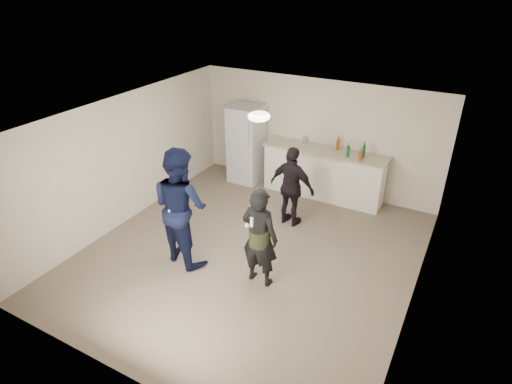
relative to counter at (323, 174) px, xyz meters
The scene contains 21 objects.
floor 2.74m from the counter, 97.00° to the right, with size 6.00×6.00×0.00m, color #6B5B4C.
ceiling 3.34m from the counter, 97.00° to the right, with size 6.00×6.00×0.00m, color silver.
wall_back 0.86m from the counter, 134.81° to the left, with size 6.00×6.00×0.00m, color beige.
wall_front 5.73m from the counter, 93.31° to the right, with size 6.00×6.00×0.00m, color beige.
wall_left 4.14m from the counter, 139.06° to the right, with size 6.00×6.00×0.00m, color beige.
wall_right 3.68m from the counter, 47.79° to the right, with size 6.00×6.00×0.00m, color beige.
counter is the anchor object (origin of this frame).
counter_top 0.55m from the counter, ahead, with size 2.68×0.64×0.04m, color #B9B18F.
fridge 1.92m from the counter, behind, with size 0.70×0.70×1.80m, color silver.
fridge_handle 1.83m from the counter, 164.64° to the right, with size 0.02×0.02×0.60m, color silver.
ceiling_dome 3.07m from the counter, 97.87° to the right, with size 0.36×0.36×0.16m, color white.
shaker 0.85m from the counter, 165.76° to the left, with size 0.08×0.08×0.17m, color silver.
man 3.59m from the counter, 111.26° to the right, with size 1.00×0.78×2.07m, color #0E173D.
woman 3.26m from the counter, 87.22° to the right, with size 0.61×0.40×1.68m, color black.
camo_shorts 3.26m from the counter, 87.22° to the right, with size 0.34×0.34×0.28m, color #2A3317.
spectator 1.43m from the counter, 95.15° to the right, with size 0.95×0.39×1.62m, color black.
remote_man 3.85m from the counter, 109.74° to the right, with size 0.04×0.04×0.15m, color white.
nunchuk_man 3.78m from the counter, 108.17° to the right, with size 0.07×0.07×0.07m, color white.
remote_woman 3.57m from the counter, 87.42° to the right, with size 0.04×0.04×0.15m, color white.
nunchuk_woman 3.52m from the counter, 89.05° to the right, with size 0.07×0.07×0.07m, color white.
bottle_cluster 0.89m from the counter, ahead, with size 0.66×0.40×0.26m.
Camera 1 is at (3.06, -5.44, 4.54)m, focal length 30.00 mm.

